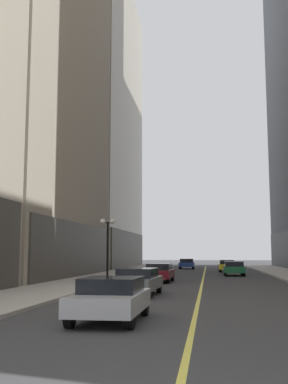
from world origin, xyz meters
TOP-DOWN VIEW (x-y plane):
  - ground_plane at (0.00, 35.00)m, footprint 200.00×200.00m
  - sidewalk_left at (-8.25, 35.00)m, footprint 4.50×78.00m
  - lane_centre_stripe at (0.00, 35.00)m, footprint 0.16×70.00m
  - building_left_far at (-17.05, 60.00)m, footprint 13.30×26.00m
  - car_silver at (-2.53, 9.85)m, footprint 1.96×4.12m
  - car_grey at (-3.04, 18.69)m, footprint 2.13×4.72m
  - car_maroon at (-3.08, 29.45)m, footprint 1.93×4.47m
  - car_green at (2.77, 39.81)m, footprint 1.90×4.12m
  - car_yellow at (2.44, 48.30)m, footprint 1.73×4.19m
  - car_blue at (-2.39, 57.69)m, footprint 1.94×4.03m
  - street_lamp_left_far at (-6.40, 27.12)m, footprint 1.06×0.36m

SIDE VIEW (x-z plane):
  - ground_plane at x=0.00m, z-range 0.00..0.00m
  - lane_centre_stripe at x=0.00m, z-range 0.00..0.01m
  - sidewalk_left at x=-8.25m, z-range 0.00..0.15m
  - car_yellow at x=2.44m, z-range 0.06..1.38m
  - car_green at x=2.77m, z-range 0.06..1.38m
  - car_blue at x=-2.39m, z-range 0.06..1.38m
  - car_silver at x=-2.53m, z-range 0.06..1.38m
  - car_maroon at x=-3.08m, z-range 0.06..1.38m
  - car_grey at x=-3.04m, z-range 0.06..1.38m
  - street_lamp_left_far at x=-6.40m, z-range 1.04..5.47m
  - building_left_far at x=-17.05m, z-range -0.08..41.77m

